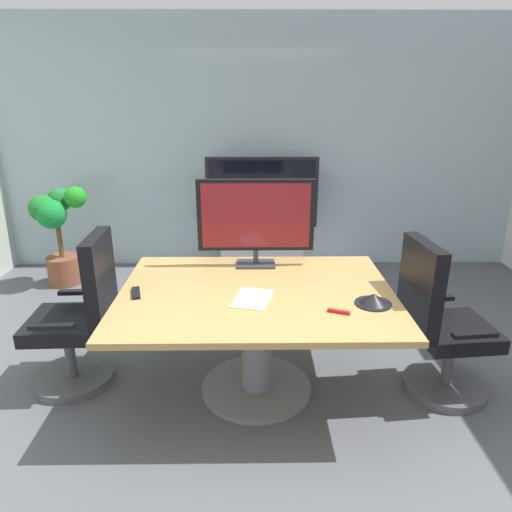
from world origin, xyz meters
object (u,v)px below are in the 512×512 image
Objects in this scene: wall_display_unit at (262,235)px; remote_control at (136,293)px; potted_plant at (57,227)px; conference_phone at (373,299)px; office_chair_right at (439,332)px; office_chair_left at (80,324)px; conference_table at (256,317)px; tv_monitor at (256,218)px.

wall_display_unit is 2.41m from remote_control.
wall_display_unit reaches higher than potted_plant.
conference_phone is 1.48m from remote_control.
remote_control is (-1.47, 0.16, -0.02)m from conference_phone.
conference_phone is (0.61, -2.39, 0.34)m from wall_display_unit.
office_chair_right is 3.78m from potted_plant.
office_chair_left reaches higher than conference_phone.
wall_display_unit is at bearing 146.10° from office_chair_left.
wall_display_unit reaches higher than office_chair_right.
office_chair_left is 1.00× the size of office_chair_right.
office_chair_left reaches higher than conference_table.
office_chair_left is 0.83× the size of wall_display_unit.
office_chair_left reaches higher than potted_plant.
conference_phone reaches higher than remote_control.
conference_table is 2.10× the size of tv_monitor.
office_chair_left is at bearing -122.03° from wall_display_unit.
office_chair_right is at bearing -23.06° from tv_monitor.
conference_table is 1.22m from office_chair_left.
tv_monitor reaches higher than conference_phone.
potted_plant is at bearing 108.42° from remote_control.
wall_display_unit reaches higher than conference_phone.
office_chair_right is (1.21, -0.04, -0.10)m from conference_table.
tv_monitor is at bearing -93.00° from wall_display_unit.
conference_table is 1.22m from office_chair_right.
potted_plant is at bearing 142.66° from conference_phone.
potted_plant reaches higher than remote_control.
office_chair_right is at bearing 18.16° from conference_phone.
office_chair_right is at bearing -1.69° from conference_table.
office_chair_right is (2.42, -0.15, 0.00)m from office_chair_left.
remote_control is (0.45, -0.15, 0.30)m from office_chair_left.
tv_monitor is 0.64× the size of wall_display_unit.
office_chair_left and office_chair_right have the same top height.
office_chair_right is 1.03× the size of potted_plant.
potted_plant is at bearing 145.36° from tv_monitor.
tv_monitor reaches higher than remote_control.
wall_display_unit is 5.95× the size of conference_phone.
wall_display_unit is at bearing 87.62° from conference_table.
conference_phone is at bearing 78.83° from office_chair_left.
office_chair_right is 6.41× the size of remote_control.
tv_monitor is at bearing 19.10° from remote_control.
office_chair_left is at bearing 80.92° from office_chair_right.
wall_display_unit is at bearing 87.00° from tv_monitor.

